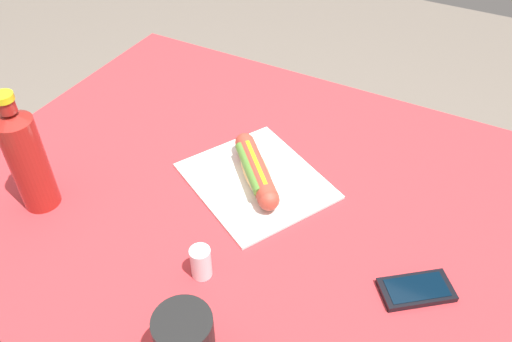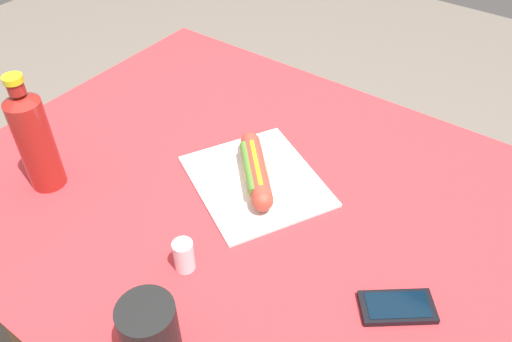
# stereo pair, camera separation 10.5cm
# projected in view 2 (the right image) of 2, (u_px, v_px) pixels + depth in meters

# --- Properties ---
(dining_table) EXTENTS (1.21, 0.94, 0.78)m
(dining_table) POSITION_uv_depth(u_px,v_px,m) (250.00, 236.00, 1.13)
(dining_table) COLOR brown
(dining_table) RESTS_ON ground
(paper_wrapper) EXTENTS (0.36, 0.35, 0.01)m
(paper_wrapper) POSITION_uv_depth(u_px,v_px,m) (256.00, 181.00, 1.07)
(paper_wrapper) COLOR white
(paper_wrapper) RESTS_ON dining_table
(hot_dog) EXTENTS (0.17, 0.17, 0.05)m
(hot_dog) POSITION_uv_depth(u_px,v_px,m) (256.00, 170.00, 1.05)
(hot_dog) COLOR #DBB26B
(hot_dog) RESTS_ON paper_wrapper
(cell_phone) EXTENTS (0.13, 0.12, 0.01)m
(cell_phone) POSITION_uv_depth(u_px,v_px,m) (397.00, 307.00, 0.84)
(cell_phone) COLOR black
(cell_phone) RESTS_ON dining_table
(soda_bottle) EXTENTS (0.07, 0.07, 0.25)m
(soda_bottle) POSITION_uv_depth(u_px,v_px,m) (35.00, 139.00, 0.99)
(soda_bottle) COLOR maroon
(soda_bottle) RESTS_ON dining_table
(drinking_cup) EXTENTS (0.09, 0.09, 0.12)m
(drinking_cup) POSITION_uv_depth(u_px,v_px,m) (150.00, 333.00, 0.74)
(drinking_cup) COLOR black
(drinking_cup) RESTS_ON dining_table
(salt_shaker) EXTENTS (0.04, 0.04, 0.06)m
(salt_shaker) POSITION_uv_depth(u_px,v_px,m) (184.00, 256.00, 0.88)
(salt_shaker) COLOR silver
(salt_shaker) RESTS_ON dining_table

